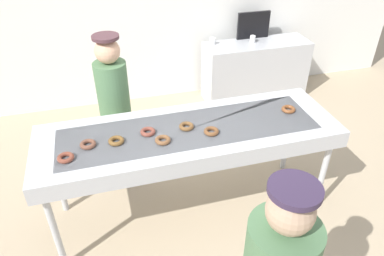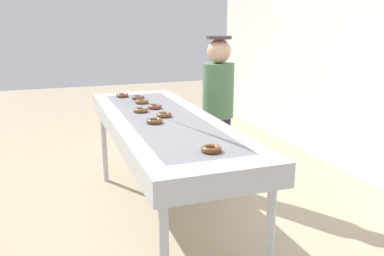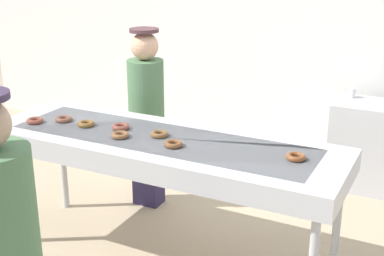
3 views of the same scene
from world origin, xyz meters
name	(u,v)px [view 1 (image 1 of 3)]	position (x,y,z in m)	size (l,w,h in m)	color
ground_plane	(190,209)	(0.00, 0.00, 0.00)	(16.00, 16.00, 0.00)	tan
fryer_conveyor	(189,136)	(0.00, 0.00, 0.89)	(2.60, 0.83, 0.97)	#B7BABF
chocolate_donut_0	(66,158)	(-1.01, -0.14, 0.99)	(0.13, 0.13, 0.04)	brown
chocolate_donut_1	(163,140)	(-0.26, -0.12, 0.99)	(0.13, 0.13, 0.04)	brown
chocolate_donut_2	(148,132)	(-0.35, 0.03, 0.99)	(0.13, 0.13, 0.04)	brown
chocolate_donut_3	(211,131)	(0.16, -0.11, 0.99)	(0.13, 0.13, 0.04)	brown
chocolate_donut_4	(116,141)	(-0.62, -0.03, 0.99)	(0.13, 0.13, 0.04)	brown
chocolate_donut_5	(186,126)	(-0.02, 0.02, 0.99)	(0.13, 0.13, 0.04)	brown
chocolate_donut_6	(288,109)	(0.96, 0.04, 0.99)	(0.13, 0.13, 0.04)	brown
chocolate_donut_7	(88,144)	(-0.84, -0.02, 0.99)	(0.13, 0.13, 0.04)	brown
worker_baker	(115,104)	(-0.57, 0.74, 0.90)	(0.31, 0.31, 1.60)	#282246
prep_counter	(255,70)	(1.55, 2.00, 0.42)	(1.51, 0.50, 0.85)	#B7BABF
paper_cup_0	(213,41)	(0.91, 2.11, 0.90)	(0.08, 0.08, 0.09)	white
paper_cup_1	(253,39)	(1.48, 2.04, 0.90)	(0.08, 0.08, 0.09)	white
menu_display	(253,25)	(1.55, 2.20, 1.04)	(0.48, 0.04, 0.38)	black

